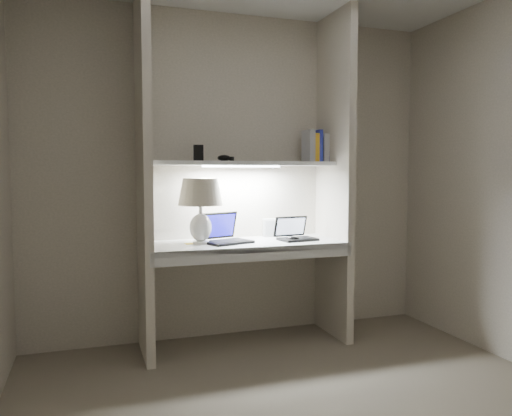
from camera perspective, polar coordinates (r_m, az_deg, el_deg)
name	(u,v)px	position (r m, az deg, el deg)	size (l,w,h in m)	color
back_wall	(235,177)	(3.92, -2.43, 3.62)	(3.20, 0.01, 2.50)	beige
alcove_panel_left	(144,177)	(3.51, -12.69, 3.45)	(0.06, 0.55, 2.50)	beige
alcove_panel_right	(335,177)	(3.94, 8.98, 3.57)	(0.06, 0.55, 2.50)	beige
desk	(245,244)	(3.70, -1.21, -4.19)	(1.40, 0.55, 0.04)	white
desk_apron	(257,254)	(3.46, 0.08, -5.27)	(1.46, 0.03, 0.10)	silver
shelf	(242,163)	(3.75, -1.66, 5.12)	(1.40, 0.36, 0.03)	silver
strip_light	(242,166)	(3.75, -1.66, 4.78)	(0.60, 0.04, 0.01)	white
table_lamp	(201,200)	(3.58, -6.36, 0.94)	(0.32, 0.32, 0.47)	white
laptop_main	(224,236)	(3.66, -3.65, -3.18)	(0.39, 0.37, 0.22)	black
laptop_netbook	(295,234)	(3.82, 4.48, -3.02)	(0.30, 0.27, 0.17)	black
speaker	(269,228)	(3.99, 1.54, -2.26)	(0.10, 0.07, 0.14)	silver
mouse	(293,239)	(3.73, 4.20, -3.52)	(0.11, 0.07, 0.04)	black
cable_coil	(242,242)	(3.62, -1.66, -3.96)	(0.09, 0.09, 0.01)	black
sticky_note	(191,244)	(3.63, -7.47, -4.05)	(0.08, 0.08, 0.00)	yellow
book_row	(319,147)	(4.01, 7.20, 6.93)	(0.24, 0.17, 0.25)	white
shelf_box	(198,153)	(3.72, -6.60, 6.26)	(0.07, 0.05, 0.12)	black
shelf_gadget	(224,158)	(3.74, -3.66, 5.72)	(0.11, 0.08, 0.05)	black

